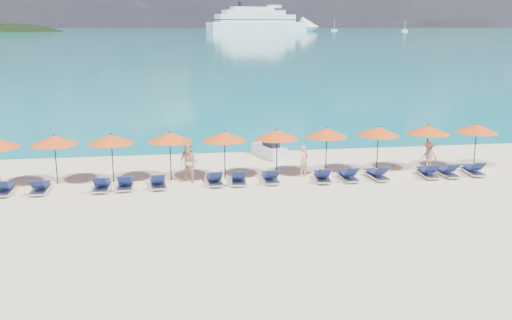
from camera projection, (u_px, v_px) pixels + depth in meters
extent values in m
plane|color=beige|center=(267.00, 207.00, 22.51)|extent=(1400.00, 1400.00, 0.00)
cube|color=#1FA9B2|center=(172.00, 30.00, 657.41)|extent=(1600.00, 1300.00, 0.01)
ellipsoid|color=black|center=(17.00, 69.00, 547.86)|extent=(162.00, 126.00, 85.50)
cube|color=white|center=(258.00, 27.00, 527.25)|extent=(96.01, 44.97, 8.65)
cone|color=white|center=(310.00, 27.00, 551.48)|extent=(23.86, 23.86, 19.04)
cube|color=white|center=(256.00, 18.00, 524.70)|extent=(77.07, 36.80, 6.92)
cube|color=white|center=(254.00, 13.00, 522.76)|extent=(60.20, 30.03, 4.33)
cube|color=white|center=(252.00, 9.00, 521.22)|extent=(41.26, 21.86, 3.03)
cube|color=black|center=(256.00, 20.00, 525.00)|extent=(78.03, 37.25, 0.78)
cube|color=black|center=(256.00, 16.00, 524.30)|extent=(76.11, 36.35, 0.78)
cylinder|color=black|center=(241.00, 4.00, 515.35)|extent=(3.81, 3.81, 4.76)
cube|color=white|center=(405.00, 31.00, 558.29)|extent=(5.87, 1.96, 1.57)
cylinder|color=white|center=(405.00, 25.00, 557.11)|extent=(0.35, 0.35, 9.79)
cube|color=white|center=(334.00, 30.00, 614.25)|extent=(6.01, 2.00, 1.60)
cylinder|color=white|center=(334.00, 25.00, 613.04)|extent=(0.36, 0.36, 10.01)
cube|color=silver|center=(269.00, 151.00, 31.02)|extent=(1.70, 2.67, 0.57)
cube|color=black|center=(271.00, 144.00, 30.74)|extent=(0.83, 1.15, 0.36)
cylinder|color=black|center=(264.00, 139.00, 31.43)|extent=(0.56, 0.25, 0.06)
imported|color=tan|center=(304.00, 161.00, 26.83)|extent=(0.64, 0.62, 1.49)
imported|color=tan|center=(189.00, 163.00, 25.72)|extent=(1.05, 0.98, 1.90)
imported|color=tan|center=(429.00, 156.00, 27.95)|extent=(0.98, 0.55, 1.45)
cylinder|color=black|center=(56.00, 160.00, 25.49)|extent=(0.05, 0.05, 2.20)
cone|color=#D94C13|center=(54.00, 140.00, 25.27)|extent=(2.10, 2.10, 0.42)
sphere|color=black|center=(54.00, 135.00, 25.22)|extent=(0.08, 0.08, 0.08)
cylinder|color=black|center=(112.00, 159.00, 25.77)|extent=(0.05, 0.05, 2.20)
cone|color=#D94C13|center=(111.00, 139.00, 25.56)|extent=(2.10, 2.10, 0.42)
sphere|color=black|center=(111.00, 134.00, 25.51)|extent=(0.08, 0.08, 0.08)
cylinder|color=black|center=(170.00, 157.00, 26.22)|extent=(0.05, 0.05, 2.20)
cone|color=#D94C13|center=(170.00, 137.00, 26.00)|extent=(2.10, 2.10, 0.42)
sphere|color=black|center=(170.00, 132.00, 25.95)|extent=(0.08, 0.08, 0.08)
cylinder|color=black|center=(225.00, 156.00, 26.41)|extent=(0.05, 0.05, 2.20)
cone|color=#D94C13|center=(225.00, 136.00, 26.20)|extent=(2.10, 2.10, 0.42)
sphere|color=black|center=(224.00, 131.00, 26.15)|extent=(0.08, 0.08, 0.08)
cylinder|color=black|center=(277.00, 154.00, 26.80)|extent=(0.05, 0.05, 2.20)
cone|color=#D94C13|center=(277.00, 134.00, 26.59)|extent=(2.10, 2.10, 0.42)
sphere|color=black|center=(277.00, 130.00, 26.54)|extent=(0.08, 0.08, 0.08)
cylinder|color=black|center=(326.00, 151.00, 27.30)|extent=(0.05, 0.05, 2.20)
cone|color=#D94C13|center=(327.00, 132.00, 27.09)|extent=(2.10, 2.10, 0.42)
sphere|color=black|center=(327.00, 128.00, 27.04)|extent=(0.08, 0.08, 0.08)
cylinder|color=black|center=(377.00, 150.00, 27.63)|extent=(0.05, 0.05, 2.20)
cone|color=#D94C13|center=(378.00, 131.00, 27.42)|extent=(2.10, 2.10, 0.42)
sphere|color=black|center=(379.00, 127.00, 27.37)|extent=(0.08, 0.08, 0.08)
cylinder|color=black|center=(427.00, 148.00, 28.05)|extent=(0.05, 0.05, 2.20)
cone|color=#D94C13|center=(428.00, 129.00, 27.84)|extent=(2.10, 2.10, 0.42)
sphere|color=black|center=(429.00, 125.00, 27.79)|extent=(0.08, 0.08, 0.08)
cylinder|color=black|center=(475.00, 147.00, 28.35)|extent=(0.05, 0.05, 2.20)
cone|color=#D94C13|center=(477.00, 128.00, 28.14)|extent=(2.10, 2.10, 0.42)
sphere|color=black|center=(477.00, 124.00, 28.08)|extent=(0.08, 0.08, 0.08)
cube|color=silver|center=(5.00, 191.00, 24.20)|extent=(0.67, 1.72, 0.06)
cube|color=#142051|center=(6.00, 186.00, 24.40)|extent=(0.58, 1.11, 0.04)
cube|color=#142051|center=(0.00, 185.00, 23.58)|extent=(0.56, 0.55, 0.43)
cube|color=silver|center=(41.00, 189.00, 24.39)|extent=(0.64, 1.71, 0.06)
cube|color=#142051|center=(42.00, 184.00, 24.60)|extent=(0.56, 1.11, 0.04)
cube|color=#142051|center=(37.00, 184.00, 23.77)|extent=(0.56, 0.54, 0.43)
cube|color=silver|center=(102.00, 187.00, 24.76)|extent=(0.67, 1.72, 0.06)
cube|color=#142051|center=(103.00, 182.00, 24.97)|extent=(0.58, 1.11, 0.04)
cube|color=#142051|center=(100.00, 181.00, 24.14)|extent=(0.56, 0.55, 0.43)
cube|color=silver|center=(125.00, 185.00, 25.00)|extent=(0.62, 1.70, 0.06)
cube|color=#142051|center=(126.00, 180.00, 25.20)|extent=(0.55, 1.10, 0.04)
cube|color=#142051|center=(124.00, 180.00, 24.37)|extent=(0.55, 0.54, 0.43)
cube|color=silver|center=(158.00, 184.00, 25.20)|extent=(0.75, 1.74, 0.06)
cube|color=#142051|center=(158.00, 179.00, 25.40)|extent=(0.63, 1.14, 0.04)
cube|color=#142051|center=(158.00, 178.00, 24.59)|extent=(0.59, 0.58, 0.43)
cube|color=silver|center=(214.00, 181.00, 25.67)|extent=(0.69, 1.73, 0.06)
cube|color=#142051|center=(214.00, 176.00, 25.87)|extent=(0.60, 1.12, 0.04)
cube|color=#142051|center=(216.00, 176.00, 25.05)|extent=(0.57, 0.56, 0.43)
cube|color=silver|center=(238.00, 181.00, 25.78)|extent=(0.76, 1.75, 0.06)
cube|color=#142051|center=(238.00, 176.00, 25.99)|extent=(0.64, 1.14, 0.04)
cube|color=#142051|center=(239.00, 175.00, 25.15)|extent=(0.59, 0.58, 0.43)
cube|color=silver|center=(270.00, 179.00, 26.02)|extent=(0.63, 1.70, 0.06)
cube|color=#142051|center=(270.00, 174.00, 26.22)|extent=(0.55, 1.10, 0.04)
cube|color=#142051|center=(273.00, 173.00, 25.39)|extent=(0.55, 0.54, 0.43)
cube|color=silver|center=(322.00, 178.00, 26.19)|extent=(0.79, 1.76, 0.06)
cube|color=#142051|center=(321.00, 173.00, 26.40)|extent=(0.66, 1.15, 0.04)
cube|color=#142051|center=(324.00, 172.00, 25.57)|extent=(0.60, 0.59, 0.43)
cube|color=silver|center=(348.00, 177.00, 26.35)|extent=(0.64, 1.71, 0.06)
cube|color=#142051|center=(346.00, 172.00, 26.56)|extent=(0.56, 1.11, 0.04)
cube|color=#142051|center=(352.00, 172.00, 25.73)|extent=(0.56, 0.54, 0.43)
cube|color=silver|center=(377.00, 176.00, 26.55)|extent=(0.79, 1.75, 0.06)
cube|color=#142051|center=(374.00, 171.00, 26.75)|extent=(0.66, 1.15, 0.04)
cube|color=#142051|center=(383.00, 170.00, 25.94)|extent=(0.60, 0.59, 0.43)
cube|color=silver|center=(427.00, 174.00, 26.91)|extent=(0.75, 1.74, 0.06)
cube|color=#142051|center=(426.00, 169.00, 27.12)|extent=(0.63, 1.14, 0.04)
cube|color=#142051|center=(432.00, 168.00, 26.28)|extent=(0.59, 0.58, 0.43)
cube|color=silver|center=(446.00, 173.00, 27.07)|extent=(0.70, 1.73, 0.06)
cube|color=#142051|center=(444.00, 169.00, 27.27)|extent=(0.60, 1.13, 0.04)
cube|color=#142051|center=(453.00, 168.00, 26.45)|extent=(0.58, 0.56, 0.43)
cube|color=silver|center=(473.00, 171.00, 27.37)|extent=(0.76, 1.75, 0.06)
cube|color=#142051|center=(471.00, 167.00, 27.57)|extent=(0.64, 1.14, 0.04)
cube|color=#142051|center=(478.00, 166.00, 26.74)|extent=(0.59, 0.58, 0.43)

